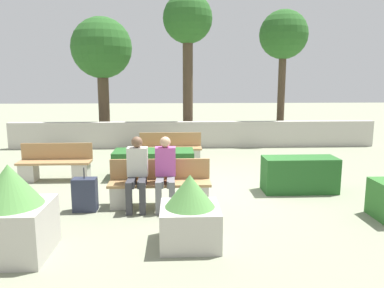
{
  "coord_description": "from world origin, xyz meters",
  "views": [
    {
      "loc": [
        -0.71,
        -8.07,
        2.39
      ],
      "look_at": [
        -0.3,
        0.5,
        0.9
      ],
      "focal_mm": 35.0,
      "sensor_mm": 36.0,
      "label": 1
    }
  ],
  "objects_px": {
    "bench_front": "(160,188)",
    "suitcase": "(85,195)",
    "person_seated_man": "(165,169)",
    "tree_center_right": "(283,37)",
    "planter_corner_left": "(12,213)",
    "bench_left_side": "(170,152)",
    "tree_leftmost": "(102,50)",
    "person_seated_woman": "(137,170)",
    "bench_right_side": "(55,167)",
    "tree_center_left": "(188,25)",
    "planter_corner_right": "(190,212)"
  },
  "relations": [
    {
      "from": "bench_front",
      "to": "planter_corner_left",
      "type": "relative_size",
      "value": 1.51
    },
    {
      "from": "planter_corner_left",
      "to": "tree_center_right",
      "type": "distance_m",
      "value": 11.72
    },
    {
      "from": "tree_leftmost",
      "to": "tree_center_right",
      "type": "xyz_separation_m",
      "value": [
        6.73,
        -0.02,
        0.49
      ]
    },
    {
      "from": "bench_front",
      "to": "suitcase",
      "type": "relative_size",
      "value": 2.38
    },
    {
      "from": "bench_right_side",
      "to": "suitcase",
      "type": "xyz_separation_m",
      "value": [
        1.21,
        -2.19,
        -0.02
      ]
    },
    {
      "from": "bench_left_side",
      "to": "suitcase",
      "type": "xyz_separation_m",
      "value": [
        -1.53,
        -3.88,
        -0.03
      ]
    },
    {
      "from": "person_seated_man",
      "to": "tree_center_right",
      "type": "distance_m",
      "value": 9.18
    },
    {
      "from": "planter_corner_right",
      "to": "tree_center_left",
      "type": "relative_size",
      "value": 0.19
    },
    {
      "from": "bench_left_side",
      "to": "person_seated_man",
      "type": "distance_m",
      "value": 3.81
    },
    {
      "from": "bench_right_side",
      "to": "person_seated_woman",
      "type": "height_order",
      "value": "person_seated_woman"
    },
    {
      "from": "bench_front",
      "to": "person_seated_man",
      "type": "bearing_deg",
      "value": -51.67
    },
    {
      "from": "bench_right_side",
      "to": "tree_center_right",
      "type": "relative_size",
      "value": 0.34
    },
    {
      "from": "tree_center_left",
      "to": "bench_right_side",
      "type": "bearing_deg",
      "value": -124.46
    },
    {
      "from": "tree_center_right",
      "to": "tree_center_left",
      "type": "bearing_deg",
      "value": -172.33
    },
    {
      "from": "planter_corner_left",
      "to": "bench_right_side",
      "type": "bearing_deg",
      "value": 99.3
    },
    {
      "from": "bench_left_side",
      "to": "person_seated_woman",
      "type": "height_order",
      "value": "person_seated_woman"
    },
    {
      "from": "tree_leftmost",
      "to": "tree_center_left",
      "type": "relative_size",
      "value": 0.86
    },
    {
      "from": "planter_corner_left",
      "to": "suitcase",
      "type": "xyz_separation_m",
      "value": [
        0.56,
        1.74,
        -0.3
      ]
    },
    {
      "from": "person_seated_man",
      "to": "tree_leftmost",
      "type": "bearing_deg",
      "value": 108.23
    },
    {
      "from": "suitcase",
      "to": "tree_center_left",
      "type": "relative_size",
      "value": 0.15
    },
    {
      "from": "tree_center_right",
      "to": "suitcase",
      "type": "bearing_deg",
      "value": -127.2
    },
    {
      "from": "bench_front",
      "to": "bench_right_side",
      "type": "xyz_separation_m",
      "value": [
        -2.57,
        1.96,
        -0.01
      ]
    },
    {
      "from": "planter_corner_right",
      "to": "bench_left_side",
      "type": "bearing_deg",
      "value": 93.53
    },
    {
      "from": "tree_center_left",
      "to": "bench_front",
      "type": "bearing_deg",
      "value": -96.57
    },
    {
      "from": "person_seated_woman",
      "to": "tree_leftmost",
      "type": "xyz_separation_m",
      "value": [
        -1.94,
        7.49,
        2.7
      ]
    },
    {
      "from": "person_seated_man",
      "to": "planter_corner_left",
      "type": "distance_m",
      "value": 2.74
    },
    {
      "from": "bench_right_side",
      "to": "tree_leftmost",
      "type": "relative_size",
      "value": 0.37
    },
    {
      "from": "person_seated_man",
      "to": "tree_center_right",
      "type": "xyz_separation_m",
      "value": [
        4.27,
        7.47,
        3.19
      ]
    },
    {
      "from": "bench_right_side",
      "to": "planter_corner_left",
      "type": "relative_size",
      "value": 1.33
    },
    {
      "from": "tree_center_right",
      "to": "bench_front",
      "type": "bearing_deg",
      "value": -120.87
    },
    {
      "from": "person_seated_woman",
      "to": "planter_corner_left",
      "type": "xyz_separation_m",
      "value": [
        -1.51,
        -1.83,
        -0.14
      ]
    },
    {
      "from": "person_seated_woman",
      "to": "planter_corner_right",
      "type": "height_order",
      "value": "person_seated_woman"
    },
    {
      "from": "planter_corner_right",
      "to": "suitcase",
      "type": "height_order",
      "value": "planter_corner_right"
    },
    {
      "from": "planter_corner_right",
      "to": "tree_leftmost",
      "type": "distance_m",
      "value": 9.97
    },
    {
      "from": "bench_right_side",
      "to": "planter_corner_left",
      "type": "xyz_separation_m",
      "value": [
        0.64,
        -3.93,
        0.27
      ]
    },
    {
      "from": "bench_front",
      "to": "bench_right_side",
      "type": "relative_size",
      "value": 1.14
    },
    {
      "from": "tree_leftmost",
      "to": "person_seated_man",
      "type": "bearing_deg",
      "value": -71.77
    },
    {
      "from": "planter_corner_right",
      "to": "planter_corner_left",
      "type": "bearing_deg",
      "value": -174.26
    },
    {
      "from": "bench_left_side",
      "to": "bench_right_side",
      "type": "relative_size",
      "value": 1.05
    },
    {
      "from": "bench_right_side",
      "to": "person_seated_man",
      "type": "height_order",
      "value": "person_seated_man"
    },
    {
      "from": "person_seated_woman",
      "to": "suitcase",
      "type": "xyz_separation_m",
      "value": [
        -0.95,
        -0.09,
        -0.44
      ]
    },
    {
      "from": "bench_left_side",
      "to": "tree_leftmost",
      "type": "height_order",
      "value": "tree_leftmost"
    },
    {
      "from": "bench_front",
      "to": "tree_leftmost",
      "type": "height_order",
      "value": "tree_leftmost"
    },
    {
      "from": "bench_front",
      "to": "person_seated_man",
      "type": "relative_size",
      "value": 1.44
    },
    {
      "from": "planter_corner_left",
      "to": "tree_leftmost",
      "type": "xyz_separation_m",
      "value": [
        -0.43,
        9.32,
        2.84
      ]
    },
    {
      "from": "person_seated_man",
      "to": "person_seated_woman",
      "type": "distance_m",
      "value": 0.52
    },
    {
      "from": "person_seated_man",
      "to": "suitcase",
      "type": "distance_m",
      "value": 1.54
    },
    {
      "from": "suitcase",
      "to": "tree_center_right",
      "type": "distance_m",
      "value": 10.16
    },
    {
      "from": "tree_leftmost",
      "to": "suitcase",
      "type": "bearing_deg",
      "value": -82.52
    },
    {
      "from": "bench_left_side",
      "to": "planter_corner_left",
      "type": "xyz_separation_m",
      "value": [
        -2.09,
        -5.62,
        0.27
      ]
    }
  ]
}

